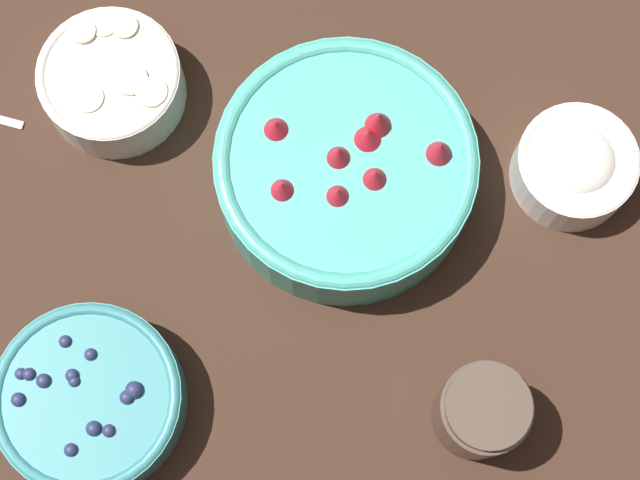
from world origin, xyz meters
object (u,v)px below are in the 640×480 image
bowl_cream (575,165)px  bowl_strawberries (346,169)px  jar_chocolate (481,412)px  bowl_blueberries (90,399)px  bowl_bananas (112,81)px

bowl_cream → bowl_strawberries: bearing=-154.3°
bowl_strawberries → jar_chocolate: bearing=-38.6°
bowl_strawberries → bowl_blueberries: bowl_strawberries is taller
bowl_cream → jar_chocolate: jar_chocolate is taller
bowl_strawberries → jar_chocolate: 0.24m
bowl_blueberries → bowl_cream: bearing=49.8°
jar_chocolate → bowl_bananas: bearing=160.9°
bowl_strawberries → bowl_bananas: size_ratio=1.77×
bowl_strawberries → bowl_bananas: (-0.24, -0.00, -0.01)m
bowl_blueberries → bowl_cream: size_ratio=1.48×
bowl_cream → jar_chocolate: bearing=-89.5°
bowl_bananas → bowl_cream: (0.42, 0.10, -0.00)m
bowl_strawberries → jar_chocolate: size_ratio=2.73×
bowl_cream → jar_chocolate: size_ratio=1.28×
bowl_blueberries → bowl_bananas: bearing=112.7°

